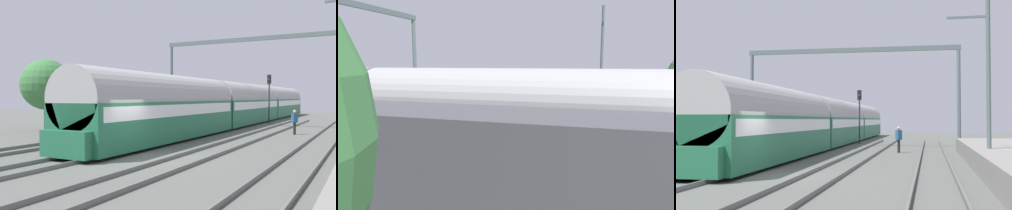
# 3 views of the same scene
# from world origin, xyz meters

# --- Properties ---
(track_far_east) EXTENTS (1.52, 60.00, 0.16)m
(track_far_east) POSITION_xyz_m (6.27, 0.00, 0.08)
(track_far_east) COLOR #61615F
(track_far_east) RESTS_ON ground
(platform) EXTENTS (4.40, 28.00, 0.90)m
(platform) POSITION_xyz_m (10.09, 2.00, 0.45)
(platform) COLOR gray
(platform) RESTS_ON ground
(freight_car) EXTENTS (2.80, 13.00, 2.70)m
(freight_car) POSITION_xyz_m (-6.27, 8.31, 1.47)
(freight_car) COLOR #47474C
(freight_car) RESTS_ON ground
(person_crossing) EXTENTS (0.43, 0.46, 1.73)m
(person_crossing) POSITION_xyz_m (4.07, 13.54, 1.03)
(person_crossing) COLOR black
(person_crossing) RESTS_ON ground
(catenary_pole_east_mid) EXTENTS (1.90, 0.20, 8.00)m
(catenary_pole_east_mid) POSITION_xyz_m (8.62, 4.24, 4.15)
(catenary_pole_east_mid) COLOR slate
(catenary_pole_east_mid) RESTS_ON ground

